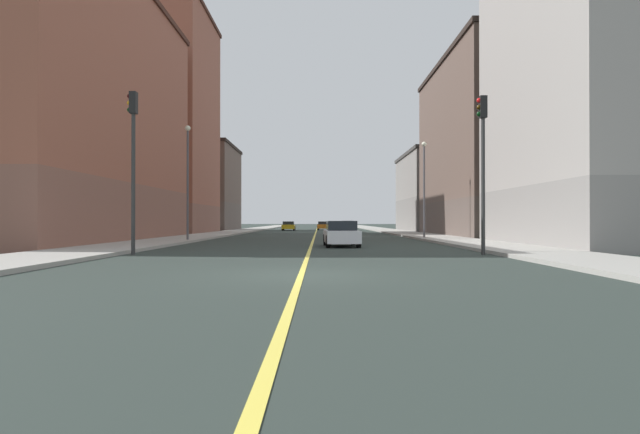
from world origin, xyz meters
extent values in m
plane|color=#29322E|center=(0.00, 0.00, 0.00)|extent=(400.00, 400.00, 0.00)
cube|color=#9E9B93|center=(9.53, 49.00, 0.07)|extent=(3.89, 168.00, 0.15)
cube|color=#9E9B93|center=(-9.53, 49.00, 0.07)|extent=(3.89, 168.00, 0.15)
cube|color=#E5D14C|center=(0.00, 49.00, 0.01)|extent=(0.16, 154.00, 0.01)
cube|color=gray|center=(16.53, 15.61, 1.63)|extent=(10.12, 15.14, 3.27)
cube|color=#9E9993|center=(16.53, 15.61, 11.64)|extent=(10.12, 15.14, 16.75)
cube|color=brown|center=(16.53, 35.00, 1.58)|extent=(10.12, 21.13, 3.15)
cube|color=brown|center=(16.53, 35.00, 9.37)|extent=(10.12, 21.13, 12.43)
cube|color=#2B221D|center=(16.53, 35.00, 15.78)|extent=(10.42, 21.43, 0.40)
cube|color=slate|center=(16.53, 55.70, 2.08)|extent=(10.12, 16.93, 4.17)
cube|color=gray|center=(16.53, 55.70, 6.91)|extent=(10.12, 16.93, 5.50)
cube|color=#3B3937|center=(16.53, 55.70, 9.86)|extent=(10.42, 17.23, 0.40)
cube|color=brown|center=(-16.53, 21.79, 1.90)|extent=(10.12, 25.74, 3.80)
cube|color=#93513D|center=(-16.53, 21.79, 10.49)|extent=(10.12, 25.74, 13.38)
cube|color=brown|center=(-16.53, 43.53, 1.51)|extent=(10.12, 14.02, 3.03)
cube|color=#93513D|center=(-16.53, 43.53, 13.14)|extent=(10.12, 14.02, 20.23)
cube|color=#42241B|center=(-16.53, 43.53, 23.46)|extent=(10.42, 14.32, 0.40)
cube|color=brown|center=(-16.53, 60.72, 1.89)|extent=(10.12, 14.41, 3.79)
cube|color=brown|center=(-16.53, 60.72, 7.59)|extent=(10.12, 14.41, 7.60)
cube|color=#2B221D|center=(-16.53, 60.72, 11.58)|extent=(10.42, 14.71, 0.40)
cylinder|color=#2D2D2D|center=(7.18, 8.20, 2.81)|extent=(0.16, 0.16, 5.62)
cube|color=black|center=(7.18, 8.20, 6.07)|extent=(0.28, 0.32, 0.90)
sphere|color=red|center=(7.02, 8.20, 6.34)|extent=(0.20, 0.20, 0.20)
sphere|color=#352204|center=(7.02, 8.20, 6.06)|extent=(0.20, 0.20, 0.20)
sphere|color=black|center=(7.02, 8.20, 5.78)|extent=(0.20, 0.20, 0.20)
cylinder|color=#2D2D2D|center=(-7.18, 8.20, 2.90)|extent=(0.16, 0.16, 5.79)
cube|color=black|center=(-7.18, 8.20, 6.24)|extent=(0.28, 0.32, 0.90)
sphere|color=#320404|center=(-7.34, 8.20, 6.51)|extent=(0.20, 0.20, 0.20)
sphere|color=orange|center=(-7.34, 8.20, 6.23)|extent=(0.20, 0.20, 0.20)
sphere|color=black|center=(-7.34, 8.20, 5.95)|extent=(0.20, 0.20, 0.20)
cylinder|color=#4C4C51|center=(8.18, 25.87, 3.52)|extent=(0.14, 0.14, 6.75)
sphere|color=#EAEACC|center=(8.18, 25.87, 7.05)|extent=(0.36, 0.36, 0.36)
cylinder|color=#4C4C51|center=(-8.18, 21.34, 3.72)|extent=(0.14, 0.14, 7.14)
sphere|color=#EAEACC|center=(-8.18, 21.34, 7.44)|extent=(0.36, 0.36, 0.36)
cube|color=white|center=(1.63, 15.19, 0.54)|extent=(1.91, 4.35, 0.65)
cube|color=black|center=(1.63, 15.14, 1.13)|extent=(1.61, 2.10, 0.51)
cylinder|color=black|center=(0.79, 16.49, 0.32)|extent=(0.25, 0.65, 0.64)
cylinder|color=black|center=(2.36, 16.55, 0.32)|extent=(0.25, 0.65, 0.64)
cylinder|color=black|center=(0.90, 13.83, 0.32)|extent=(0.25, 0.65, 0.64)
cylinder|color=black|center=(2.47, 13.89, 0.32)|extent=(0.25, 0.65, 0.64)
cube|color=#1E6B38|center=(4.41, 62.74, 0.55)|extent=(1.83, 4.59, 0.66)
cube|color=black|center=(4.42, 62.96, 1.12)|extent=(1.56, 2.10, 0.48)
cylinder|color=black|center=(3.68, 64.17, 0.32)|extent=(0.24, 0.65, 0.64)
cylinder|color=black|center=(5.22, 64.13, 0.32)|extent=(0.24, 0.65, 0.64)
cylinder|color=black|center=(3.60, 61.36, 0.32)|extent=(0.24, 0.65, 0.64)
cylinder|color=black|center=(5.14, 61.31, 0.32)|extent=(0.24, 0.65, 0.64)
cube|color=gold|center=(-3.94, 62.08, 0.52)|extent=(1.76, 4.19, 0.59)
cube|color=black|center=(-3.94, 61.98, 1.04)|extent=(1.54, 1.97, 0.46)
cylinder|color=black|center=(-4.74, 63.37, 0.32)|extent=(0.22, 0.64, 0.64)
cylinder|color=black|center=(-3.15, 63.38, 0.32)|extent=(0.22, 0.64, 0.64)
cylinder|color=black|center=(-4.73, 60.78, 0.32)|extent=(0.22, 0.64, 0.64)
cylinder|color=black|center=(-3.14, 60.78, 0.32)|extent=(0.22, 0.64, 0.64)
cube|color=orange|center=(1.07, 67.30, 0.52)|extent=(2.01, 4.27, 0.60)
cube|color=black|center=(1.07, 67.23, 1.04)|extent=(1.71, 1.86, 0.44)
cylinder|color=black|center=(0.25, 68.63, 0.32)|extent=(0.24, 0.65, 0.64)
cylinder|color=black|center=(1.97, 68.58, 0.32)|extent=(0.24, 0.65, 0.64)
cylinder|color=black|center=(0.17, 66.02, 0.32)|extent=(0.24, 0.65, 0.64)
cylinder|color=black|center=(1.89, 65.97, 0.32)|extent=(0.24, 0.65, 0.64)
cube|color=red|center=(3.85, 51.47, 0.54)|extent=(2.05, 4.58, 0.63)
cube|color=black|center=(3.85, 51.50, 1.09)|extent=(1.73, 2.19, 0.48)
cylinder|color=black|center=(2.94, 52.83, 0.32)|extent=(0.25, 0.65, 0.64)
cylinder|color=black|center=(4.65, 52.90, 0.32)|extent=(0.25, 0.65, 0.64)
cylinder|color=black|center=(3.06, 50.04, 0.32)|extent=(0.25, 0.65, 0.64)
cylinder|color=black|center=(4.76, 50.10, 0.32)|extent=(0.25, 0.65, 0.64)
camera|label=1|loc=(0.48, -13.89, 1.41)|focal=30.28mm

